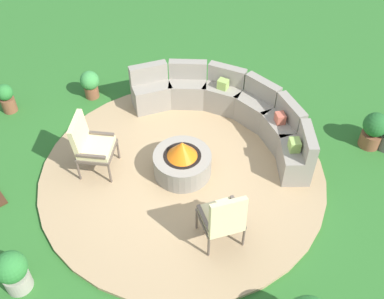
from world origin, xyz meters
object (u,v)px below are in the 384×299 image
potted_plant_2 (13,271)px  potted_plant_1 (374,129)px  lounge_chair_front_left (90,144)px  potted_plant_3 (90,83)px  potted_plant_5 (6,97)px  lounge_chair_front_right (223,218)px  fire_pit (182,161)px  curved_stone_bench (231,109)px

potted_plant_2 → potted_plant_1: bearing=76.9°
lounge_chair_front_left → potted_plant_3: (-1.74, 0.97, -0.29)m
potted_plant_5 → potted_plant_1: bearing=42.2°
potted_plant_2 → potted_plant_3: 4.05m
lounge_chair_front_left → potted_plant_2: bearing=-11.0°
potted_plant_5 → lounge_chair_front_right: bearing=12.9°
lounge_chair_front_left → potted_plant_5: (-2.35, -0.44, -0.29)m
fire_pit → curved_stone_bench: bearing=105.1°
lounge_chair_front_left → potted_plant_1: bearing=104.6°
curved_stone_bench → potted_plant_2: curved_stone_bench is taller
lounge_chair_front_right → potted_plant_5: (-4.71, -1.08, -0.29)m
curved_stone_bench → potted_plant_5: size_ratio=6.08×
potted_plant_1 → potted_plant_3: (-4.25, -3.00, -0.05)m
curved_stone_bench → potted_plant_3: 2.77m
fire_pit → potted_plant_5: (-3.34, -1.48, -0.00)m
lounge_chair_front_left → potted_plant_5: bearing=-122.4°
lounge_chair_front_right → potted_plant_5: bearing=123.4°
potted_plant_2 → fire_pit: bearing=93.4°
curved_stone_bench → lounge_chair_front_left: bearing=-104.0°
potted_plant_5 → potted_plant_3: bearing=66.4°
potted_plant_5 → fire_pit: bearing=23.9°
fire_pit → lounge_chair_front_right: 1.46m
lounge_chair_front_right → curved_stone_bench: bearing=64.7°
potted_plant_2 → potted_plant_5: 3.79m
potted_plant_1 → potted_plant_2: (-1.35, -5.83, 0.01)m
curved_stone_bench → lounge_chair_front_right: lounge_chair_front_right is taller
potted_plant_1 → potted_plant_2: bearing=-103.1°
potted_plant_1 → potted_plant_5: (-4.87, -4.41, -0.06)m
curved_stone_bench → potted_plant_3: size_ratio=6.24×
potted_plant_1 → potted_plant_5: potted_plant_1 is taller
lounge_chair_front_right → potted_plant_1: (0.15, 3.33, -0.23)m
lounge_chair_front_right → potted_plant_2: lounge_chair_front_right is taller
fire_pit → potted_plant_3: bearing=-178.5°
lounge_chair_front_right → potted_plant_3: 4.12m
curved_stone_bench → potted_plant_2: size_ratio=5.19×
fire_pit → lounge_chair_front_left: 1.46m
lounge_chair_front_left → potted_plant_2: (1.16, -1.86, -0.23)m
lounge_chair_front_left → potted_plant_3: 2.01m
fire_pit → curved_stone_bench: size_ratio=0.26×
fire_pit → lounge_chair_front_right: bearing=-16.1°
curved_stone_bench → potted_plant_1: bearing=38.8°
potted_plant_1 → potted_plant_5: size_ratio=1.17×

